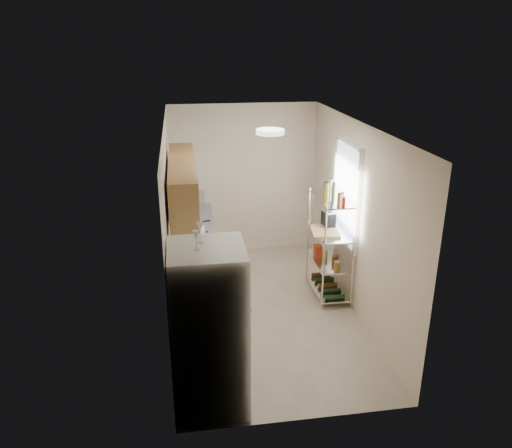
{
  "coord_description": "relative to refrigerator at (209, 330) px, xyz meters",
  "views": [
    {
      "loc": [
        -1.06,
        -6.09,
        3.62
      ],
      "look_at": [
        -0.08,
        0.25,
        1.2
      ],
      "focal_mm": 35.0,
      "sensor_mm": 36.0,
      "label": 1
    }
  ],
  "objects": [
    {
      "name": "frying_pan_large",
      "position": [
        -0.12,
        2.47,
        0.03
      ],
      "size": [
        0.33,
        0.33,
        0.04
      ],
      "primitive_type": "cylinder",
      "rotation": [
        0.0,
        0.0,
        0.37
      ],
      "color": "black",
      "rests_on": "counter_run"
    },
    {
      "name": "counter_run",
      "position": [
        -0.05,
        2.24,
        -0.43
      ],
      "size": [
        0.63,
        3.51,
        0.9
      ],
      "color": "#A17944",
      "rests_on": "ground"
    },
    {
      "name": "frying_pan_small",
      "position": [
        -0.05,
        2.95,
        0.04
      ],
      "size": [
        0.31,
        0.31,
        0.05
      ],
      "primitive_type": "cylinder",
      "rotation": [
        0.0,
        0.0,
        0.41
      ],
      "color": "black",
      "rests_on": "counter_run"
    },
    {
      "name": "wine_glass_a",
      "position": [
        -0.09,
        -0.05,
        0.99
      ],
      "size": [
        0.07,
        0.07,
        0.2
      ],
      "primitive_type": null,
      "color": "silver",
      "rests_on": "refrigerator"
    },
    {
      "name": "range_hood",
      "position": [
        -0.13,
        2.7,
        0.5
      ],
      "size": [
        0.5,
        0.6,
        0.12
      ],
      "primitive_type": "cube",
      "color": "#B7BABC",
      "rests_on": "room"
    },
    {
      "name": "cutting_board",
      "position": [
        1.78,
        2.07,
        0.14
      ],
      "size": [
        0.43,
        0.52,
        0.03
      ],
      "primitive_type": "cube",
      "rotation": [
        0.0,
        0.0,
        -0.13
      ],
      "color": "tan",
      "rests_on": "bakers_rack"
    },
    {
      "name": "window",
      "position": [
        2.1,
        2.15,
        0.66
      ],
      "size": [
        0.06,
        1.0,
        1.46
      ],
      "primitive_type": "cube",
      "color": "white",
      "rests_on": "room"
    },
    {
      "name": "upper_cabinets",
      "position": [
        -0.18,
        1.9,
        0.92
      ],
      "size": [
        0.33,
        2.2,
        0.72
      ],
      "primitive_type": "cube",
      "color": "#A17944",
      "rests_on": "room"
    },
    {
      "name": "ceiling_dome",
      "position": [
        0.87,
        1.5,
        1.68
      ],
      "size": [
        0.34,
        0.34,
        0.05
      ],
      "primitive_type": "cylinder",
      "color": "white",
      "rests_on": "room"
    },
    {
      "name": "rice_cooker",
      "position": [
        -0.04,
        2.29,
        0.12
      ],
      "size": [
        0.27,
        0.27,
        0.22
      ],
      "primitive_type": "cylinder",
      "color": "white",
      "rests_on": "counter_run"
    },
    {
      "name": "espresso_machine",
      "position": [
        1.88,
        2.26,
        0.25
      ],
      "size": [
        0.17,
        0.23,
        0.25
      ],
      "primitive_type": "cube",
      "rotation": [
        0.0,
        0.0,
        0.13
      ],
      "color": "black",
      "rests_on": "bakers_rack"
    },
    {
      "name": "refrigerator",
      "position": [
        0.0,
        0.0,
        0.0
      ],
      "size": [
        0.73,
        0.73,
        1.78
      ],
      "primitive_type": "cube",
      "color": "white",
      "rests_on": "ground"
    },
    {
      "name": "wine_glass_b",
      "position": [
        -0.05,
        0.12,
        0.99
      ],
      "size": [
        0.07,
        0.07,
        0.21
      ],
      "primitive_type": null,
      "color": "silver",
      "rests_on": "refrigerator"
    },
    {
      "name": "room",
      "position": [
        0.87,
        1.8,
        0.41
      ],
      "size": [
        2.52,
        4.42,
        2.62
      ],
      "color": "#AA9C8A",
      "rests_on": "ground"
    },
    {
      "name": "storage_bag",
      "position": [
        1.75,
        2.26,
        -0.24
      ],
      "size": [
        0.12,
        0.16,
        0.17
      ],
      "primitive_type": "cube",
      "rotation": [
        0.0,
        0.0,
        -0.08
      ],
      "color": "#9E3213",
      "rests_on": "bakers_rack"
    },
    {
      "name": "bakers_rack",
      "position": [
        1.88,
        2.09,
        0.22
      ],
      "size": [
        0.45,
        0.9,
        1.73
      ],
      "color": "silver",
      "rests_on": "ground"
    }
  ]
}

